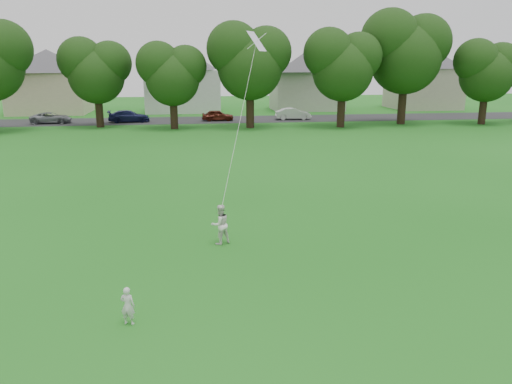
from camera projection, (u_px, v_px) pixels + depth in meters
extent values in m
plane|color=#196116|center=(177.00, 295.00, 13.65)|extent=(160.00, 160.00, 0.00)
cube|color=#2D2D30|center=(183.00, 120.00, 53.89)|extent=(90.00, 7.00, 0.01)
imported|color=silver|center=(128.00, 306.00, 12.00)|extent=(0.41, 0.33, 0.98)
imported|color=white|center=(220.00, 224.00, 17.29)|extent=(0.85, 0.78, 1.42)
plane|color=white|center=(257.00, 41.00, 20.34)|extent=(1.00, 1.14, 0.79)
cylinder|color=white|center=(240.00, 121.00, 18.78)|extent=(0.01, 0.01, 7.77)
cylinder|color=black|center=(99.00, 110.00, 47.93)|extent=(0.72, 0.72, 3.28)
cylinder|color=black|center=(174.00, 112.00, 46.74)|extent=(0.71, 0.71, 3.11)
cylinder|color=black|center=(250.00, 108.00, 47.44)|extent=(0.77, 0.77, 3.81)
cylinder|color=black|center=(341.00, 108.00, 47.94)|extent=(0.75, 0.75, 3.60)
cylinder|color=black|center=(402.00, 102.00, 50.30)|extent=(0.81, 0.81, 4.35)
cylinder|color=black|center=(483.00, 108.00, 50.29)|extent=(0.72, 0.72, 3.26)
imported|color=gray|center=(51.00, 118.00, 51.03)|extent=(4.14, 2.10, 1.12)
imported|color=#161B46|center=(129.00, 116.00, 52.04)|extent=(4.37, 2.06, 1.23)
imported|color=#521B10|center=(218.00, 115.00, 53.27)|extent=(3.41, 1.42, 1.15)
imported|color=silver|center=(293.00, 114.00, 54.33)|extent=(3.87, 1.50, 1.26)
cube|color=beige|center=(50.00, 93.00, 60.75)|extent=(8.84, 7.49, 4.89)
pyramid|color=#4C494E|center=(46.00, 49.00, 59.44)|extent=(12.75, 12.75, 2.69)
cube|color=silver|center=(183.00, 91.00, 62.82)|extent=(9.07, 7.07, 5.16)
pyramid|color=#4C494E|center=(181.00, 46.00, 61.44)|extent=(13.09, 13.09, 2.84)
cube|color=#B5B2A3|center=(307.00, 91.00, 64.95)|extent=(8.82, 6.34, 4.89)
pyramid|color=#4C494E|center=(308.00, 50.00, 63.65)|extent=(12.73, 12.73, 2.69)
cube|color=#B6AC96|center=(423.00, 89.00, 67.01)|extent=(8.19, 7.66, 5.25)
pyramid|color=#4C494E|center=(426.00, 46.00, 65.61)|extent=(11.81, 11.81, 2.89)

